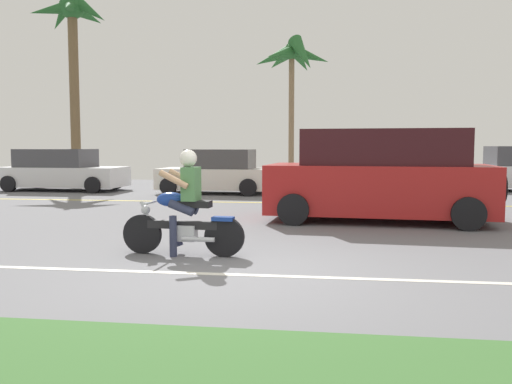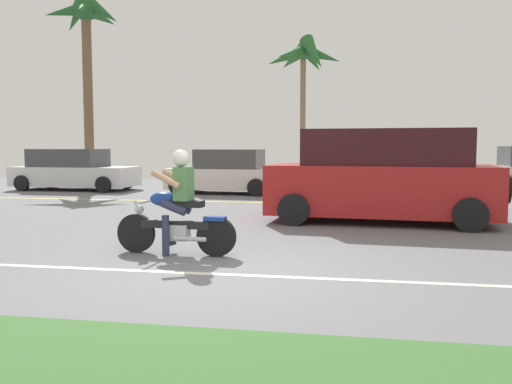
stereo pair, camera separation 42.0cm
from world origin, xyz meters
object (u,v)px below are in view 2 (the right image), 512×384
object	(u,v)px
parked_car_0	(73,171)
palm_tree_0	(303,61)
suv_nearby	(382,177)
palm_tree_1	(86,29)
parked_car_1	(225,173)
parked_car_2	(389,169)
motorcyclist	(176,211)

from	to	relation	value
parked_car_0	palm_tree_0	size ratio (longest dim) A/B	0.73
suv_nearby	palm_tree_1	xyz separation A→B (m)	(-11.44, 9.44, 5.40)
suv_nearby	palm_tree_0	bearing A→B (deg)	103.90
parked_car_1	palm_tree_1	distance (m)	9.33
palm_tree_0	suv_nearby	bearing A→B (deg)	-76.10
parked_car_0	parked_car_1	distance (m)	5.75
palm_tree_0	parked_car_2	bearing A→B (deg)	-31.72
parked_car_2	palm_tree_1	bearing A→B (deg)	176.75
motorcyclist	palm_tree_1	world-z (taller)	palm_tree_1
parked_car_2	palm_tree_1	size ratio (longest dim) A/B	0.54
suv_nearby	palm_tree_1	bearing A→B (deg)	140.47
parked_car_0	parked_car_2	bearing A→B (deg)	11.31
parked_car_2	palm_tree_0	world-z (taller)	palm_tree_0
motorcyclist	parked_car_1	bearing A→B (deg)	99.36
parked_car_0	parked_car_1	xyz separation A→B (m)	(5.74, -0.41, -0.00)
parked_car_2	palm_tree_0	size ratio (longest dim) A/B	0.70
suv_nearby	parked_car_1	bearing A→B (deg)	128.42
motorcyclist	palm_tree_0	bearing A→B (deg)	88.23
parked_car_0	parked_car_2	xyz separation A→B (m)	(11.27, 2.25, 0.04)
motorcyclist	palm_tree_1	xyz separation A→B (m)	(-8.30, 13.54, 5.69)
parked_car_1	parked_car_0	bearing A→B (deg)	175.88
motorcyclist	parked_car_0	xyz separation A→B (m)	(-7.42, 10.59, 0.04)
palm_tree_0	motorcyclist	bearing A→B (deg)	-91.77
suv_nearby	parked_car_1	xyz separation A→B (m)	(-4.83, 6.09, -0.25)
motorcyclist	parked_car_1	distance (m)	10.32
parked_car_0	palm_tree_0	distance (m)	10.00
motorcyclist	parked_car_1	xyz separation A→B (m)	(-1.68, 10.18, 0.04)
suv_nearby	parked_car_0	world-z (taller)	suv_nearby
parked_car_0	suv_nearby	bearing A→B (deg)	-31.60
motorcyclist	parked_car_2	distance (m)	13.41
palm_tree_0	parked_car_0	bearing A→B (deg)	-151.11
suv_nearby	motorcyclist	bearing A→B (deg)	-127.54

